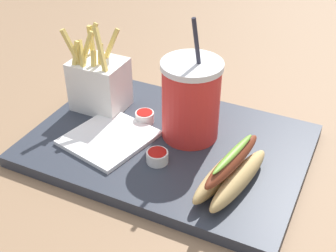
{
  "coord_description": "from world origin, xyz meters",
  "views": [
    {
      "loc": [
        0.27,
        -0.56,
        0.48
      ],
      "look_at": [
        0.0,
        0.0,
        0.05
      ],
      "focal_mm": 48.59,
      "sensor_mm": 36.0,
      "label": 1
    }
  ],
  "objects": [
    {
      "name": "ground_plane",
      "position": [
        0.0,
        0.0,
        -0.01
      ],
      "size": [
        2.4,
        2.4,
        0.02
      ],
      "primitive_type": "cube",
      "color": "#8C6B4C"
    },
    {
      "name": "food_tray",
      "position": [
        0.0,
        0.0,
        0.01
      ],
      "size": [
        0.46,
        0.32,
        0.02
      ],
      "primitive_type": "cube",
      "color": "#2D333D",
      "rests_on": "ground_plane"
    },
    {
      "name": "soda_cup",
      "position": [
        0.03,
        0.03,
        0.09
      ],
      "size": [
        0.1,
        0.1,
        0.21
      ],
      "color": "red",
      "rests_on": "food_tray"
    },
    {
      "name": "fries_basket",
      "position": [
        -0.16,
        0.04,
        0.07
      ],
      "size": [
        0.1,
        0.08,
        0.16
      ],
      "color": "white",
      "rests_on": "food_tray"
    },
    {
      "name": "hot_dog_1",
      "position": [
        0.13,
        -0.06,
        0.05
      ],
      "size": [
        0.08,
        0.17,
        0.06
      ],
      "color": "tan",
      "rests_on": "food_tray"
    },
    {
      "name": "ketchup_cup_1",
      "position": [
        0.01,
        -0.06,
        0.03
      ],
      "size": [
        0.04,
        0.04,
        0.02
      ],
      "color": "white",
      "rests_on": "food_tray"
    },
    {
      "name": "ketchup_cup_2",
      "position": [
        -0.06,
        0.03,
        0.03
      ],
      "size": [
        0.03,
        0.03,
        0.02
      ],
      "color": "white",
      "rests_on": "food_tray"
    },
    {
      "name": "napkin_stack",
      "position": [
        -0.09,
        -0.04,
        0.02
      ],
      "size": [
        0.15,
        0.16,
        0.01
      ],
      "primitive_type": "cube",
      "rotation": [
        0.0,
        0.0,
        -0.22
      ],
      "color": "white",
      "rests_on": "food_tray"
    }
  ]
}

